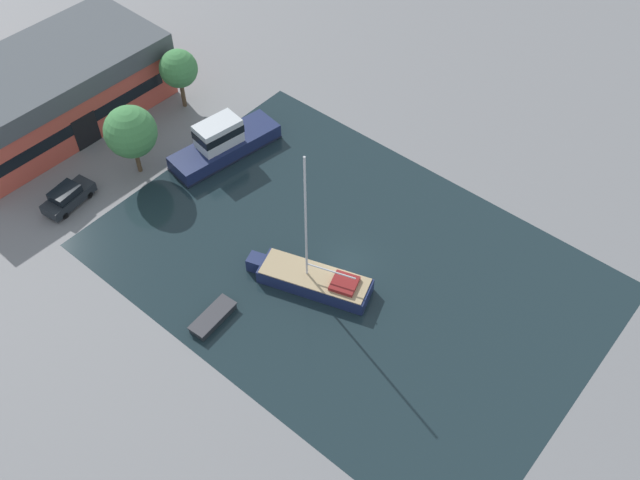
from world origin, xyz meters
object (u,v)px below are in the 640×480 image
at_px(quay_tree_by_water, 178,69).
at_px(motor_cruiser, 223,143).
at_px(small_dinghy, 213,317).
at_px(parked_car, 68,197).
at_px(warehouse_building, 47,92).
at_px(quay_tree_near_building, 130,132).
at_px(sailboat_moored, 313,279).

bearing_deg(quay_tree_by_water, motor_cruiser, -107.57).
bearing_deg(motor_cruiser, small_dinghy, 141.79).
xyz_separation_m(parked_car, small_dinghy, (-0.54, -17.43, -0.57)).
xyz_separation_m(warehouse_building, motor_cruiser, (6.67, -15.23, -1.90)).
xyz_separation_m(quay_tree_by_water, motor_cruiser, (-2.45, -7.73, -2.85)).
height_order(quay_tree_near_building, sailboat_moored, sailboat_moored).
xyz_separation_m(motor_cruiser, small_dinghy, (-13.13, -12.03, -1.00)).
xyz_separation_m(quay_tree_near_building, sailboat_moored, (0.08, -19.53, -3.63)).
bearing_deg(quay_tree_by_water, small_dinghy, -128.24).
xyz_separation_m(sailboat_moored, motor_cruiser, (6.10, 15.46, 0.61)).
relative_size(motor_cruiser, small_dinghy, 2.74).
bearing_deg(sailboat_moored, quay_tree_near_building, 71.87).
height_order(parked_car, small_dinghy, parked_car).
bearing_deg(sailboat_moored, motor_cruiser, 50.10).
height_order(sailboat_moored, motor_cruiser, sailboat_moored).
bearing_deg(quay_tree_by_water, parked_car, -171.17).
distance_m(quay_tree_by_water, sailboat_moored, 24.96).
bearing_deg(sailboat_moored, warehouse_building, 72.69).
bearing_deg(warehouse_building, motor_cruiser, -64.69).
bearing_deg(warehouse_building, sailboat_moored, -87.27).
distance_m(warehouse_building, quay_tree_by_water, 11.84).
bearing_deg(motor_cruiser, warehouse_building, 32.93).
bearing_deg(sailboat_moored, parked_car, 88.91).
distance_m(quay_tree_near_building, sailboat_moored, 19.87).
relative_size(warehouse_building, small_dinghy, 5.58).
bearing_deg(small_dinghy, quay_tree_by_water, -42.13).
relative_size(quay_tree_near_building, parked_car, 1.39).
xyz_separation_m(sailboat_moored, small_dinghy, (-7.03, 3.43, -0.39)).
height_order(quay_tree_by_water, small_dinghy, quay_tree_by_water).
bearing_deg(motor_cruiser, quay_tree_near_building, 65.87).
xyz_separation_m(quay_tree_by_water, small_dinghy, (-15.58, -19.76, -3.85)).
distance_m(quay_tree_near_building, quay_tree_by_water, 9.37).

